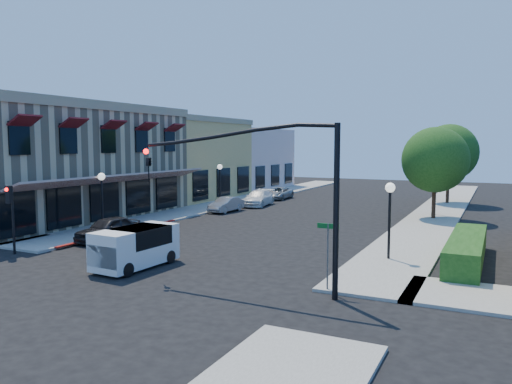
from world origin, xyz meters
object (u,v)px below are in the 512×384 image
at_px(parked_car_b, 226,205).
at_px(white_van, 135,245).
at_px(parked_car_d, 278,193).
at_px(lamppost_right_far, 433,179).
at_px(street_tree_a, 435,160).
at_px(street_tree_b, 449,152).
at_px(signal_mast_arm, 278,178).
at_px(street_name_sign, 328,246).
at_px(secondary_signal, 11,207).
at_px(lamppost_right_near, 390,201).
at_px(lamppost_left_near, 102,187).
at_px(parked_car_c, 258,198).
at_px(lamppost_left_far, 220,174).
at_px(parked_car_a, 109,229).

bearing_deg(parked_car_b, white_van, -69.20).
bearing_deg(parked_car_d, lamppost_right_far, -21.00).
height_order(street_tree_a, street_tree_b, street_tree_b).
xyz_separation_m(white_van, parked_car_d, (-5.20, 27.17, -0.43)).
height_order(street_tree_a, white_van, street_tree_a).
relative_size(signal_mast_arm, street_name_sign, 3.20).
bearing_deg(secondary_signal, lamppost_right_near, 21.78).
xyz_separation_m(lamppost_left_near, lamppost_right_near, (17.00, 0.00, 0.00)).
bearing_deg(lamppost_right_far, parked_car_d, 160.77).
bearing_deg(parked_car_b, signal_mast_arm, -51.60).
xyz_separation_m(secondary_signal, lamppost_right_near, (16.50, 6.59, 0.42)).
relative_size(lamppost_right_far, parked_car_c, 0.79).
bearing_deg(lamppost_left_far, parked_car_c, 29.08).
bearing_deg(parked_car_d, secondary_signal, -95.49).
distance_m(street_tree_a, white_van, 22.54).
distance_m(street_tree_b, lamppost_right_far, 8.21).
height_order(street_name_sign, lamppost_right_near, lamppost_right_near).
bearing_deg(secondary_signal, parked_car_a, 68.60).
height_order(secondary_signal, lamppost_right_near, lamppost_right_near).
relative_size(signal_mast_arm, parked_car_c, 1.78).
distance_m(parked_car_a, parked_car_d, 23.13).
bearing_deg(white_van, lamppost_left_near, 141.14).
bearing_deg(parked_car_b, street_tree_b, 44.76).
distance_m(parked_car_a, parked_car_b, 13.00).
height_order(street_tree_b, street_name_sign, street_tree_b).
bearing_deg(parked_car_d, lamppost_left_far, -109.66).
bearing_deg(street_tree_b, parked_car_b, -139.09).
bearing_deg(white_van, signal_mast_arm, -3.86).
xyz_separation_m(street_name_sign, lamppost_left_far, (-16.00, 19.80, 1.04)).
height_order(signal_mast_arm, parked_car_c, signal_mast_arm).
relative_size(street_tree_b, secondary_signal, 2.11).
bearing_deg(street_tree_b, lamppost_right_far, -92.15).
xyz_separation_m(street_tree_b, parked_car_c, (-14.45, -8.42, -3.89)).
distance_m(street_tree_b, street_name_sign, 29.96).
bearing_deg(secondary_signal, lamppost_right_far, 53.86).
distance_m(signal_mast_arm, street_name_sign, 2.98).
relative_size(street_name_sign, lamppost_right_far, 0.70).
bearing_deg(lamppost_right_far, lamppost_left_near, -136.74).
relative_size(street_name_sign, lamppost_right_near, 0.70).
xyz_separation_m(lamppost_left_near, parked_car_a, (2.30, -2.00, -2.07)).
relative_size(street_tree_a, parked_car_b, 1.85).
relative_size(street_tree_b, signal_mast_arm, 0.88).
bearing_deg(white_van, lamppost_right_near, 32.45).
relative_size(signal_mast_arm, white_van, 2.02).
xyz_separation_m(signal_mast_arm, lamppost_right_near, (2.64, 6.50, -1.35)).
relative_size(parked_car_b, parked_car_d, 0.86).
distance_m(lamppost_right_far, parked_car_d, 15.72).
bearing_deg(secondary_signal, white_van, 4.51).
height_order(lamppost_right_far, white_van, lamppost_right_far).
relative_size(lamppost_right_far, parked_car_d, 0.87).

